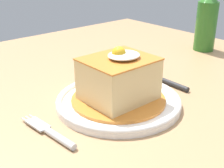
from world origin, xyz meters
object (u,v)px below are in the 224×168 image
fork (52,133)px  beer_bottle_green (207,18)px  main_plate (118,101)px  knife (167,82)px

fork → beer_bottle_green: 0.64m
main_plate → knife: size_ratio=1.54×
main_plate → knife: 0.16m
knife → beer_bottle_green: size_ratio=0.62×
main_plate → beer_bottle_green: 0.48m
knife → beer_bottle_green: 0.33m
knife → beer_bottle_green: bearing=18.7°
beer_bottle_green → fork: bearing=-169.1°
fork → knife: bearing=3.1°
fork → knife: 0.32m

